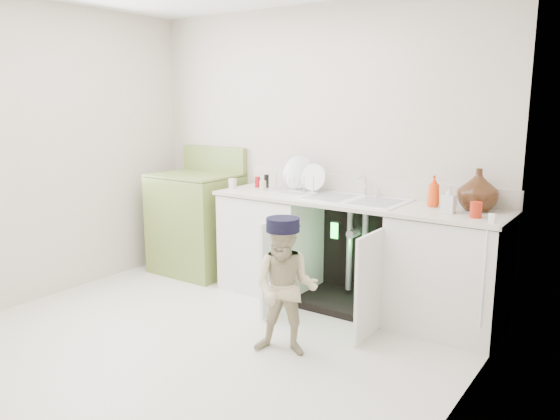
# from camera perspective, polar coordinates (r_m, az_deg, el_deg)

# --- Properties ---
(ground) EXTENTS (3.50, 3.50, 0.00)m
(ground) POSITION_cam_1_polar(r_m,az_deg,el_deg) (4.05, -8.02, -13.33)
(ground) COLOR beige
(ground) RESTS_ON ground
(room_shell) EXTENTS (6.00, 5.50, 1.26)m
(room_shell) POSITION_cam_1_polar(r_m,az_deg,el_deg) (3.71, -8.56, 4.49)
(room_shell) COLOR beige
(room_shell) RESTS_ON ground
(counter_run) EXTENTS (2.44, 1.02, 1.21)m
(counter_run) POSITION_cam_1_polar(r_m,az_deg,el_deg) (4.52, 7.79, -4.33)
(counter_run) COLOR silver
(counter_run) RESTS_ON ground
(avocado_stove) EXTENTS (0.79, 0.65, 1.23)m
(avocado_stove) POSITION_cam_1_polar(r_m,az_deg,el_deg) (5.47, -8.68, -1.21)
(avocado_stove) COLOR olive
(avocado_stove) RESTS_ON ground
(repair_worker) EXTENTS (0.54, 0.93, 0.94)m
(repair_worker) POSITION_cam_1_polar(r_m,az_deg,el_deg) (3.66, 0.61, -7.99)
(repair_worker) COLOR beige
(repair_worker) RESTS_ON ground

